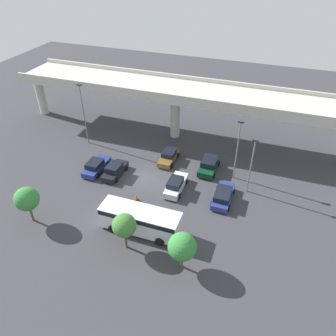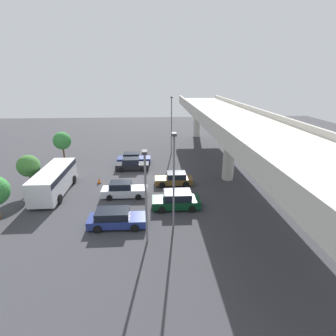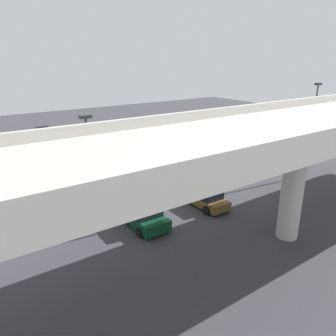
{
  "view_description": "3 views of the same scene",
  "coord_description": "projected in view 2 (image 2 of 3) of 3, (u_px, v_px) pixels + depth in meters",
  "views": [
    {
      "loc": [
        13.52,
        -29.92,
        25.17
      ],
      "look_at": [
        2.83,
        0.27,
        2.16
      ],
      "focal_mm": 35.0,
      "sensor_mm": 36.0,
      "label": 1
    },
    {
      "loc": [
        29.37,
        2.37,
        12.04
      ],
      "look_at": [
        2.37,
        3.94,
        2.42
      ],
      "focal_mm": 28.0,
      "sensor_mm": 36.0,
      "label": 2
    },
    {
      "loc": [
        17.37,
        22.44,
        11.24
      ],
      "look_at": [
        1.69,
        0.17,
        1.97
      ],
      "focal_mm": 35.0,
      "sensor_mm": 36.0,
      "label": 3
    }
  ],
  "objects": [
    {
      "name": "tree_front_centre",
      "position": [
        28.0,
        166.0,
        27.66
      ],
      "size": [
        2.33,
        2.33,
        4.14
      ],
      "color": "brown",
      "rests_on": "ground_plane"
    },
    {
      "name": "lamp_post_near_aisle",
      "position": [
        146.0,
        191.0,
        18.62
      ],
      "size": [
        0.7,
        0.35,
        7.23
      ],
      "color": "slate",
      "rests_on": "ground_plane"
    },
    {
      "name": "lamp_post_mid_lot",
      "position": [
        174.0,
        175.0,
        20.49
      ],
      "size": [
        0.7,
        0.35,
        8.0
      ],
      "color": "slate",
      "rests_on": "ground_plane"
    },
    {
      "name": "ground_plane",
      "position": [
        134.0,
        181.0,
        31.53
      ],
      "size": [
        101.23,
        101.23,
        0.0
      ],
      "primitive_type": "plane",
      "color": "#38383D"
    },
    {
      "name": "parked_car_0",
      "position": [
        133.0,
        159.0,
        37.62
      ],
      "size": [
        2.11,
        4.68,
        1.56
      ],
      "rotation": [
        0.0,
        0.0,
        1.57
      ],
      "color": "navy",
      "rests_on": "ground_plane"
    },
    {
      "name": "traffic_cone",
      "position": [
        99.0,
        181.0,
        30.76
      ],
      "size": [
        0.44,
        0.44,
        0.7
      ],
      "color": "black",
      "rests_on": "ground_plane"
    },
    {
      "name": "parked_car_4",
      "position": [
        176.0,
        200.0,
        24.95
      ],
      "size": [
        2.26,
        4.54,
        1.66
      ],
      "rotation": [
        0.0,
        0.0,
        -1.57
      ],
      "color": "#0C381E",
      "rests_on": "ground_plane"
    },
    {
      "name": "parked_car_5",
      "position": [
        116.0,
        218.0,
        21.9
      ],
      "size": [
        2.15,
        4.83,
        1.5
      ],
      "rotation": [
        0.0,
        0.0,
        1.57
      ],
      "color": "navy",
      "rests_on": "ground_plane"
    },
    {
      "name": "parked_car_2",
      "position": [
        174.0,
        179.0,
        30.3
      ],
      "size": [
        2.02,
        4.31,
        1.47
      ],
      "rotation": [
        0.0,
        0.0,
        -1.57
      ],
      "color": "brown",
      "rests_on": "ground_plane"
    },
    {
      "name": "parked_car_1",
      "position": [
        132.0,
        164.0,
        35.08
      ],
      "size": [
        2.02,
        4.38,
        1.6
      ],
      "rotation": [
        0.0,
        0.0,
        1.57
      ],
      "color": "black",
      "rests_on": "ground_plane"
    },
    {
      "name": "shuttle_bus",
      "position": [
        54.0,
        179.0,
        27.86
      ],
      "size": [
        8.33,
        2.82,
        2.67
      ],
      "color": "silver",
      "rests_on": "ground_plane"
    },
    {
      "name": "highway_overpass",
      "position": [
        232.0,
        123.0,
        29.84
      ],
      "size": [
        48.61,
        7.42,
        8.28
      ],
      "color": "#BCB7AD",
      "rests_on": "ground_plane"
    },
    {
      "name": "tree_front_left",
      "position": [
        62.0,
        141.0,
        38.03
      ],
      "size": [
        2.55,
        2.55,
        4.31
      ],
      "color": "brown",
      "rests_on": "ground_plane"
    },
    {
      "name": "lamp_post_by_overpass",
      "position": [
        171.0,
        121.0,
        40.83
      ],
      "size": [
        0.7,
        0.35,
        9.0
      ],
      "color": "slate",
      "rests_on": "ground_plane"
    },
    {
      "name": "parked_car_3",
      "position": [
        124.0,
        190.0,
        27.29
      ],
      "size": [
        1.97,
        4.69,
        1.62
      ],
      "rotation": [
        0.0,
        0.0,
        1.57
      ],
      "color": "silver",
      "rests_on": "ground_plane"
    }
  ]
}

